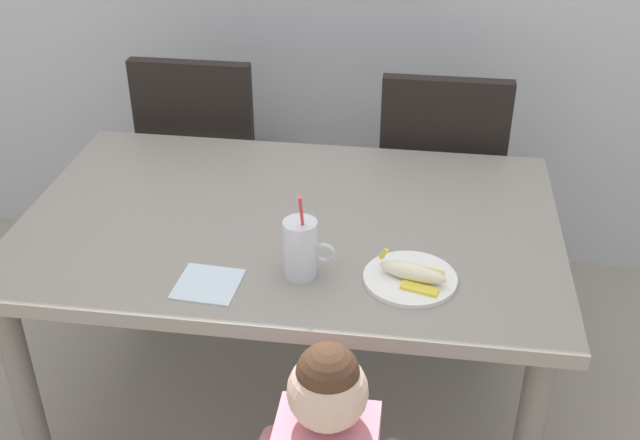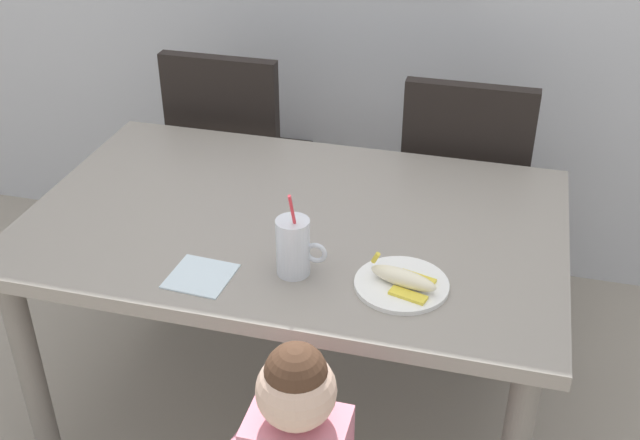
# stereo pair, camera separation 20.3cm
# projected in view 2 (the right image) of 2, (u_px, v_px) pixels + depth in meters

# --- Properties ---
(ground_plane) EXTENTS (24.00, 24.00, 0.00)m
(ground_plane) POSITION_uv_depth(u_px,v_px,m) (298.00, 410.00, 2.54)
(ground_plane) COLOR #9E9384
(dining_table) EXTENTS (1.48, 0.95, 0.74)m
(dining_table) POSITION_uv_depth(u_px,v_px,m) (295.00, 245.00, 2.21)
(dining_table) COLOR gray
(dining_table) RESTS_ON ground
(dining_chair_left) EXTENTS (0.44, 0.45, 0.96)m
(dining_chair_left) POSITION_uv_depth(u_px,v_px,m) (236.00, 153.00, 2.94)
(dining_chair_left) COLOR black
(dining_chair_left) RESTS_ON ground
(dining_chair_right) EXTENTS (0.44, 0.44, 0.96)m
(dining_chair_right) POSITION_uv_depth(u_px,v_px,m) (464.00, 186.00, 2.72)
(dining_chair_right) COLOR black
(dining_chair_right) RESTS_ON ground
(milk_cup) EXTENTS (0.13, 0.09, 0.25)m
(milk_cup) POSITION_uv_depth(u_px,v_px,m) (294.00, 250.00, 1.90)
(milk_cup) COLOR silver
(milk_cup) RESTS_ON dining_table
(snack_plate) EXTENTS (0.23, 0.23, 0.01)m
(snack_plate) POSITION_uv_depth(u_px,v_px,m) (401.00, 284.00, 1.88)
(snack_plate) COLOR white
(snack_plate) RESTS_ON dining_table
(peeled_banana) EXTENTS (0.18, 0.13, 0.07)m
(peeled_banana) POSITION_uv_depth(u_px,v_px,m) (404.00, 279.00, 1.85)
(peeled_banana) COLOR #F4EAC6
(peeled_banana) RESTS_ON snack_plate
(paper_napkin) EXTENTS (0.16, 0.16, 0.00)m
(paper_napkin) POSITION_uv_depth(u_px,v_px,m) (201.00, 276.00, 1.91)
(paper_napkin) COLOR silver
(paper_napkin) RESTS_ON dining_table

